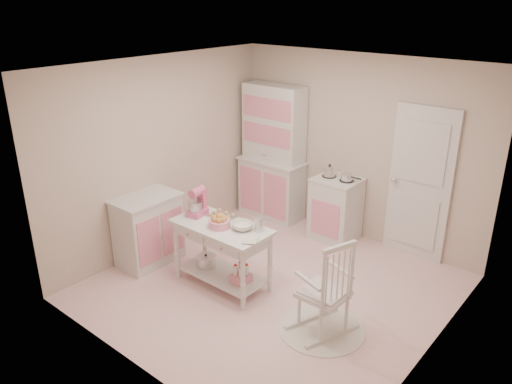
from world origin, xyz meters
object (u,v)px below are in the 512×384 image
at_px(stove, 336,209).
at_px(stand_mixer, 197,202).
at_px(base_cabinet, 148,230).
at_px(bread_basket, 219,224).
at_px(work_table, 222,255).
at_px(rocking_chair, 324,285).
at_px(hutch, 272,153).

xyz_separation_m(stove, stand_mixer, (-0.81, -1.93, 0.51)).
bearing_deg(stove, base_cabinet, -125.29).
distance_m(base_cabinet, bread_basket, 1.22).
bearing_deg(work_table, bread_basket, -68.20).
relative_size(base_cabinet, stand_mixer, 2.71).
relative_size(stove, rocking_chair, 0.84).
bearing_deg(hutch, rocking_chair, -41.53).
height_order(work_table, bread_basket, bread_basket).
distance_m(stand_mixer, bread_basket, 0.46).
bearing_deg(stand_mixer, stove, 58.13).
height_order(base_cabinet, rocking_chair, rocking_chair).
distance_m(stove, base_cabinet, 2.62).
bearing_deg(bread_basket, stove, 79.58).
height_order(stove, bread_basket, stove).
bearing_deg(rocking_chair, hutch, 157.58).
bearing_deg(hutch, work_table, -67.84).
distance_m(stove, stand_mixer, 2.15).
bearing_deg(stand_mixer, rocking_chair, -8.81).
bearing_deg(work_table, base_cabinet, -170.16).
distance_m(base_cabinet, rocking_chair, 2.55).
bearing_deg(base_cabinet, bread_basket, 7.23).
bearing_deg(bread_basket, work_table, 111.80).
height_order(hutch, bread_basket, hutch).
relative_size(stove, bread_basket, 3.68).
xyz_separation_m(base_cabinet, work_table, (1.13, 0.20, -0.06)).
relative_size(hutch, stove, 2.26).
distance_m(base_cabinet, work_table, 1.15).
bearing_deg(base_cabinet, stove, 54.71).
bearing_deg(bread_basket, rocking_chair, 3.31).
bearing_deg(stove, rocking_chair, -61.99).
xyz_separation_m(hutch, stand_mixer, (0.39, -1.98, -0.07)).
height_order(hutch, stand_mixer, hutch).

